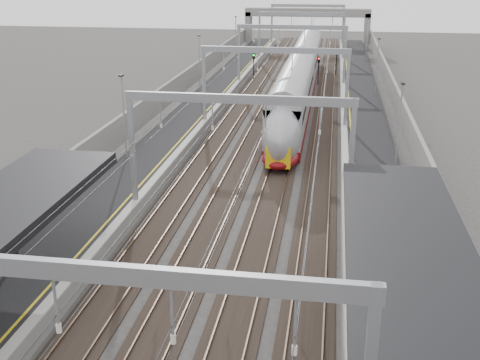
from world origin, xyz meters
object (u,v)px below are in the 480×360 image
(bench, at_px, (426,354))
(signal_green, at_px, (254,62))
(train, at_px, (299,83))
(overbridge, at_px, (307,18))

(bench, distance_m, signal_green, 60.75)
(train, distance_m, signal_green, 14.49)
(train, bearing_deg, overbridge, 91.89)
(overbridge, xyz_separation_m, train, (1.50, -45.48, -3.11))
(train, relative_size, bench, 31.54)
(overbridge, relative_size, bench, 13.35)
(train, height_order, signal_green, train)
(signal_green, bearing_deg, bench, -76.68)
(train, bearing_deg, bench, -81.03)
(bench, xyz_separation_m, signal_green, (-14.00, 59.11, 0.92))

